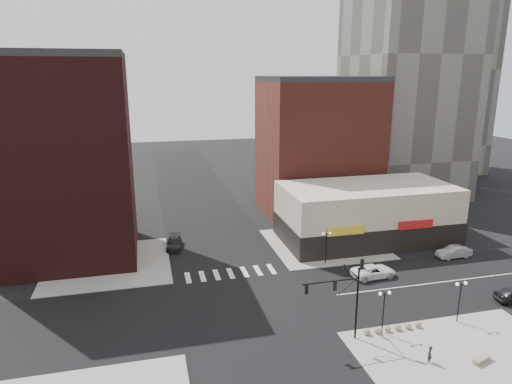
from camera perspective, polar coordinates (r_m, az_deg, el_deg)
name	(u,v)px	position (r m, az deg, el deg)	size (l,w,h in m)	color
ground	(247,306)	(48.54, -1.19, -14.09)	(240.00, 240.00, 0.00)	black
road_ew	(247,306)	(48.54, -1.19, -14.08)	(200.00, 14.00, 0.02)	black
road_ns	(247,306)	(48.53, -1.19, -14.08)	(14.00, 200.00, 0.02)	black
sidewalk_nw	(109,264)	(60.88, -17.95, -8.56)	(15.00, 15.00, 0.12)	gray
sidewalk_ne	(324,244)	(65.17, 8.52, -6.42)	(15.00, 15.00, 0.12)	gray
sidewalk_se	(473,364)	(44.07, 25.46, -18.85)	(18.00, 14.00, 0.12)	gray
building_nw	(65,163)	(61.74, -22.80, 3.41)	(16.00, 15.00, 25.00)	black
building_ne_midrise	(318,149)	(77.43, 7.71, 5.40)	(18.00, 15.00, 22.00)	maroon
building_ne_row	(366,217)	(67.19, 13.60, -3.09)	(24.20, 12.20, 8.00)	#C1B199
traffic_signal	(346,288)	(41.80, 11.18, -11.75)	(5.59, 3.09, 7.77)	black
street_lamp_se_a	(384,301)	(44.03, 15.73, -13.04)	(1.22, 0.32, 4.16)	black
street_lamp_se_b	(460,292)	(48.25, 24.19, -11.29)	(1.22, 0.32, 4.16)	black
street_lamp_ne	(326,240)	(57.52, 8.78, -5.91)	(1.22, 0.32, 4.16)	black
bollard_row	(393,328)	(45.93, 16.74, -15.98)	(5.84, 0.59, 0.59)	#89715E
white_suv	(373,271)	(56.14, 14.46, -9.57)	(2.46, 5.33, 1.48)	white
silver_sedan	(454,252)	(65.13, 23.49, -6.89)	(1.60, 4.59, 1.51)	#A2A2A7
dark_sedan_north	(174,243)	(63.92, -10.18, -6.30)	(1.98, 4.87, 1.41)	black
pedestrian	(430,354)	(42.41, 20.87, -18.42)	(0.55, 0.36, 1.52)	black
stone_bench	(482,359)	(44.40, 26.38, -18.23)	(1.98, 1.14, 0.44)	gray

